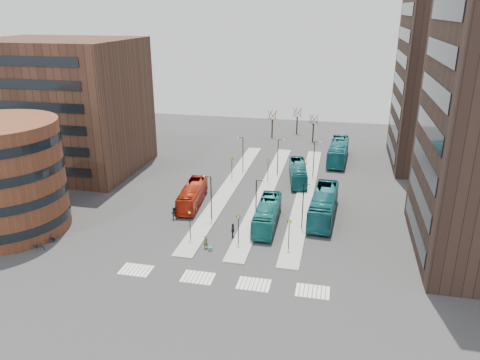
% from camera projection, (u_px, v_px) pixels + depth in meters
% --- Properties ---
extents(ground, '(160.00, 160.00, 0.00)m').
position_uv_depth(ground, '(195.00, 300.00, 45.34)').
color(ground, '#2A2A2D').
rests_on(ground, ground).
extents(island_left, '(2.50, 45.00, 0.15)m').
position_uv_depth(island_left, '(229.00, 188.00, 73.62)').
color(island_left, gray).
rests_on(island_left, ground).
extents(island_mid, '(2.50, 45.00, 0.15)m').
position_uv_depth(island_mid, '(266.00, 191.00, 72.41)').
color(island_mid, gray).
rests_on(island_mid, ground).
extents(island_right, '(2.50, 45.00, 0.15)m').
position_uv_depth(island_right, '(305.00, 194.00, 71.20)').
color(island_right, gray).
rests_on(island_right, ground).
extents(suitcase, '(0.42, 0.34, 0.50)m').
position_uv_depth(suitcase, '(210.00, 249.00, 54.49)').
color(suitcase, '#1B2598').
rests_on(suitcase, ground).
extents(red_bus, '(3.40, 10.69, 2.93)m').
position_uv_depth(red_bus, '(192.00, 195.00, 67.01)').
color(red_bus, '#A4200C').
rests_on(red_bus, ground).
extents(teal_bus_a, '(2.82, 11.01, 3.05)m').
position_uv_depth(teal_bus_a, '(267.00, 214.00, 60.58)').
color(teal_bus_a, '#156967').
rests_on(teal_bus_a, ground).
extents(teal_bus_b, '(3.99, 10.85, 2.95)m').
position_uv_depth(teal_bus_b, '(298.00, 173.00, 76.00)').
color(teal_bus_b, '#12535A').
rests_on(teal_bus_b, ground).
extents(teal_bus_c, '(3.65, 12.96, 3.57)m').
position_uv_depth(teal_bus_c, '(323.00, 205.00, 62.80)').
color(teal_bus_c, '#145C65').
rests_on(teal_bus_c, ground).
extents(teal_bus_d, '(3.79, 13.36, 3.68)m').
position_uv_depth(teal_bus_d, '(338.00, 151.00, 86.09)').
color(teal_bus_d, '#16676F').
rests_on(teal_bus_d, ground).
extents(traveller, '(0.69, 0.63, 1.59)m').
position_uv_depth(traveller, '(206.00, 242.00, 54.91)').
color(traveller, brown).
rests_on(traveller, ground).
extents(commuter_a, '(0.99, 0.87, 1.71)m').
position_uv_depth(commuter_a, '(174.00, 213.00, 62.48)').
color(commuter_a, black).
rests_on(commuter_a, ground).
extents(commuter_b, '(0.71, 1.16, 1.85)m').
position_uv_depth(commuter_b, '(233.00, 231.00, 57.48)').
color(commuter_b, black).
rests_on(commuter_b, ground).
extents(commuter_c, '(0.95, 1.32, 1.84)m').
position_uv_depth(commuter_c, '(265.00, 222.00, 59.66)').
color(commuter_c, black).
rests_on(commuter_c, ground).
extents(bicycle_near, '(1.63, 0.62, 0.85)m').
position_uv_depth(bicycle_near, '(38.00, 247.00, 54.68)').
color(bicycle_near, gray).
rests_on(bicycle_near, ground).
extents(bicycle_mid, '(1.59, 0.75, 0.92)m').
position_uv_depth(bicycle_mid, '(50.00, 237.00, 56.76)').
color(bicycle_mid, gray).
rests_on(bicycle_mid, ground).
extents(bicycle_far, '(1.63, 0.93, 0.81)m').
position_uv_depth(bicycle_far, '(48.00, 239.00, 56.40)').
color(bicycle_far, gray).
rests_on(bicycle_far, ground).
extents(crosswalk_stripes, '(22.35, 2.40, 0.01)m').
position_uv_depth(crosswalk_stripes, '(223.00, 280.00, 48.66)').
color(crosswalk_stripes, silver).
rests_on(crosswalk_stripes, ground).
extents(round_building, '(15.16, 15.16, 14.00)m').
position_uv_depth(round_building, '(1.00, 177.00, 57.73)').
color(round_building, brown).
rests_on(round_building, ground).
extents(office_block, '(25.00, 20.12, 22.00)m').
position_uv_depth(office_block, '(62.00, 106.00, 79.53)').
color(office_block, '#4A2F22').
rests_on(office_block, ground).
extents(tower_far, '(20.12, 20.00, 30.00)m').
position_uv_depth(tower_far, '(461.00, 81.00, 79.55)').
color(tower_far, '#31221B').
rests_on(tower_far, ground).
extents(sign_poles, '(12.45, 22.12, 3.65)m').
position_uv_depth(sign_poles, '(255.00, 193.00, 65.27)').
color(sign_poles, black).
rests_on(sign_poles, ground).
extents(lamp_posts, '(14.04, 20.24, 6.12)m').
position_uv_depth(lamp_posts, '(269.00, 174.00, 69.24)').
color(lamp_posts, black).
rests_on(lamp_posts, ground).
extents(bare_trees, '(10.97, 8.14, 5.90)m').
position_uv_depth(bare_trees, '(294.00, 125.00, 101.30)').
color(bare_trees, black).
rests_on(bare_trees, ground).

